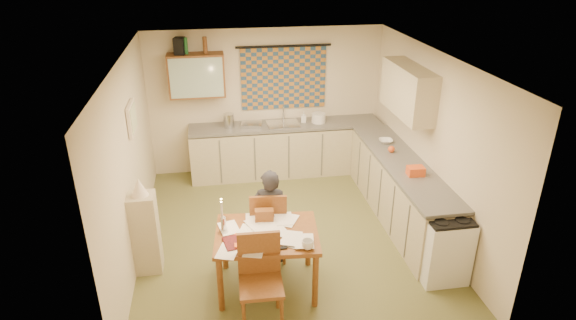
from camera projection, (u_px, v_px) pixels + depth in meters
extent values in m
cube|color=brown|center=(287.00, 234.00, 6.84)|extent=(4.00, 4.50, 0.02)
cube|color=white|center=(287.00, 57.00, 5.79)|extent=(4.00, 4.50, 0.02)
cube|color=beige|center=(266.00, 101.00, 8.35)|extent=(4.00, 0.02, 2.50)
cube|color=beige|center=(328.00, 253.00, 4.29)|extent=(4.00, 0.02, 2.50)
cube|color=beige|center=(129.00, 163.00, 6.02)|extent=(0.02, 4.50, 2.50)
cube|color=beige|center=(431.00, 143.00, 6.61)|extent=(0.02, 4.50, 2.50)
cube|color=navy|center=(284.00, 78.00, 8.19)|extent=(1.45, 0.03, 1.05)
cylinder|color=black|center=(284.00, 46.00, 7.94)|extent=(1.60, 0.04, 0.04)
cube|color=brown|center=(197.00, 75.00, 7.79)|extent=(0.90, 0.34, 0.70)
cube|color=#99B2A5|center=(196.00, 78.00, 7.63)|extent=(0.84, 0.02, 0.64)
cube|color=tan|center=(408.00, 90.00, 6.83)|extent=(0.34, 1.30, 0.70)
cube|color=beige|center=(132.00, 118.00, 6.20)|extent=(0.04, 0.50, 0.40)
cube|color=white|center=(134.00, 118.00, 6.20)|extent=(0.01, 0.42, 0.32)
cube|color=tan|center=(286.00, 150.00, 8.45)|extent=(3.30, 0.60, 0.86)
cube|color=#52514E|center=(286.00, 125.00, 8.26)|extent=(3.30, 0.62, 0.04)
cube|color=tan|center=(400.00, 192.00, 7.06)|extent=(0.60, 2.95, 0.86)
cube|color=#52514E|center=(403.00, 163.00, 6.86)|extent=(0.62, 2.95, 0.04)
cube|color=white|center=(442.00, 247.00, 5.81)|extent=(0.55, 0.55, 0.82)
cube|color=black|center=(447.00, 217.00, 5.64)|extent=(0.52, 0.52, 0.03)
cube|color=silver|center=(283.00, 126.00, 8.26)|extent=(0.56, 0.47, 0.10)
cylinder|color=silver|center=(283.00, 113.00, 8.35)|extent=(0.04, 0.04, 0.28)
cube|color=silver|center=(252.00, 124.00, 8.15)|extent=(0.40, 0.36, 0.06)
cylinder|color=silver|center=(229.00, 121.00, 8.06)|extent=(0.22, 0.22, 0.24)
cylinder|color=white|center=(318.00, 118.00, 8.30)|extent=(0.29, 0.29, 0.16)
imported|color=white|center=(304.00, 117.00, 8.30)|extent=(0.11, 0.11, 0.18)
imported|color=white|center=(386.00, 141.00, 7.48)|extent=(0.27, 0.27, 0.05)
cube|color=#E9551D|center=(416.00, 171.00, 6.43)|extent=(0.23, 0.17, 0.12)
sphere|color=#E9551D|center=(391.00, 149.00, 7.13)|extent=(0.10, 0.10, 0.10)
cube|color=black|center=(180.00, 46.00, 7.55)|extent=(0.19, 0.23, 0.26)
cylinder|color=#195926|center=(186.00, 46.00, 7.57)|extent=(0.08, 0.08, 0.26)
cylinder|color=brown|center=(205.00, 45.00, 7.61)|extent=(0.08, 0.08, 0.26)
cube|color=brown|center=(267.00, 234.00, 5.50)|extent=(1.25, 1.00, 0.05)
cube|color=brown|center=(268.00, 224.00, 6.15)|extent=(0.50, 0.50, 0.04)
cube|color=brown|center=(268.00, 214.00, 5.85)|extent=(0.45, 0.09, 0.50)
cube|color=brown|center=(261.00, 286.00, 5.04)|extent=(0.47, 0.47, 0.04)
cube|color=brown|center=(259.00, 253.00, 5.12)|extent=(0.46, 0.06, 0.50)
imported|color=black|center=(270.00, 217.00, 6.02)|extent=(0.59, 0.50, 1.28)
cube|color=tan|center=(146.00, 233.00, 5.88)|extent=(0.32, 0.30, 1.06)
cone|color=beige|center=(139.00, 187.00, 5.61)|extent=(0.20, 0.20, 0.22)
cube|color=brown|center=(264.00, 216.00, 5.68)|extent=(0.23, 0.12, 0.16)
imported|color=white|center=(308.00, 245.00, 5.18)|extent=(0.16, 0.16, 0.10)
imported|color=maroon|center=(224.00, 245.00, 5.25)|extent=(0.31, 0.35, 0.03)
imported|color=#E9551D|center=(231.00, 239.00, 5.35)|extent=(0.39, 0.40, 0.02)
cube|color=#E9551D|center=(240.00, 246.00, 5.21)|extent=(0.12, 0.09, 0.04)
cube|color=black|center=(281.00, 248.00, 5.20)|extent=(0.13, 0.05, 0.02)
cylinder|color=silver|center=(224.00, 224.00, 5.49)|extent=(0.06, 0.06, 0.18)
cylinder|color=white|center=(222.00, 211.00, 5.37)|extent=(0.03, 0.03, 0.22)
sphere|color=#FFCC66|center=(221.00, 199.00, 5.36)|extent=(0.02, 0.02, 0.02)
cube|color=white|center=(254.00, 219.00, 5.75)|extent=(0.24, 0.32, 0.00)
cube|color=white|center=(248.00, 231.00, 5.51)|extent=(0.30, 0.35, 0.00)
cube|color=white|center=(259.00, 228.00, 5.57)|extent=(0.27, 0.33, 0.00)
cube|color=white|center=(291.00, 240.00, 5.35)|extent=(0.34, 0.36, 0.00)
cube|color=white|center=(273.00, 224.00, 5.64)|extent=(0.21, 0.30, 0.00)
cube|color=white|center=(287.00, 220.00, 5.72)|extent=(0.33, 0.36, 0.00)
cube|color=white|center=(277.00, 230.00, 5.52)|extent=(0.29, 0.35, 0.00)
cube|color=white|center=(228.00, 251.00, 5.14)|extent=(0.30, 0.35, 0.00)
cube|color=white|center=(229.00, 228.00, 5.56)|extent=(0.27, 0.33, 0.00)
cube|color=white|center=(284.00, 219.00, 5.74)|extent=(0.22, 0.30, 0.00)
cube|color=white|center=(257.00, 224.00, 5.62)|extent=(0.31, 0.36, 0.00)
cube|color=white|center=(249.00, 243.00, 5.26)|extent=(0.32, 0.36, 0.00)
cube|color=white|center=(268.00, 227.00, 5.55)|extent=(0.22, 0.30, 0.00)
cube|color=white|center=(254.00, 249.00, 5.15)|extent=(0.28, 0.34, 0.00)
cube|color=white|center=(266.00, 240.00, 5.31)|extent=(0.25, 0.32, 0.00)
cube|color=white|center=(292.00, 238.00, 5.35)|extent=(0.30, 0.35, 0.00)
cube|color=white|center=(304.00, 241.00, 5.29)|extent=(0.26, 0.33, 0.00)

